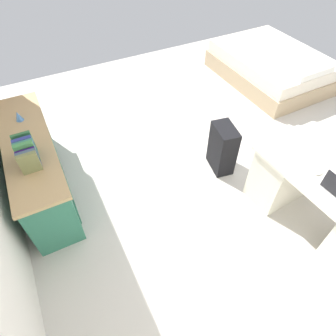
# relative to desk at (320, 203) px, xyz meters

# --- Properties ---
(ground_plane) EXTENTS (6.15, 6.15, 0.00)m
(ground_plane) POSITION_rel_desk_xyz_m (1.31, 0.18, -0.38)
(ground_plane) COLOR beige
(desk) EXTENTS (1.48, 0.75, 0.72)m
(desk) POSITION_rel_desk_xyz_m (0.00, 0.00, 0.00)
(desk) COLOR silver
(desk) RESTS_ON ground_plane
(credenza) EXTENTS (1.80, 0.48, 0.73)m
(credenza) POSITION_rel_desk_xyz_m (1.78, 2.37, -0.01)
(credenza) COLOR #2D7056
(credenza) RESTS_ON ground_plane
(bed) EXTENTS (1.93, 1.44, 0.58)m
(bed) POSITION_rel_desk_xyz_m (2.52, -1.59, -0.14)
(bed) COLOR tan
(bed) RESTS_ON ground_plane
(suitcase_black) EXTENTS (0.39, 0.28, 0.61)m
(suitcase_black) POSITION_rel_desk_xyz_m (1.14, 0.36, -0.07)
(suitcase_black) COLOR black
(suitcase_black) RESTS_ON ground_plane
(computer_mouse) EXTENTS (0.07, 0.10, 0.03)m
(computer_mouse) POSITION_rel_desk_xyz_m (0.13, 0.07, 0.36)
(computer_mouse) COLOR white
(computer_mouse) RESTS_ON desk
(book_row) EXTENTS (0.31, 0.17, 0.24)m
(book_row) POSITION_rel_desk_xyz_m (1.46, 2.37, 0.46)
(book_row) COLOR olive
(book_row) RESTS_ON credenza
(figurine_small) EXTENTS (0.08, 0.08, 0.11)m
(figurine_small) POSITION_rel_desk_xyz_m (2.17, 2.37, 0.40)
(figurine_small) COLOR #4C7FBF
(figurine_small) RESTS_ON credenza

